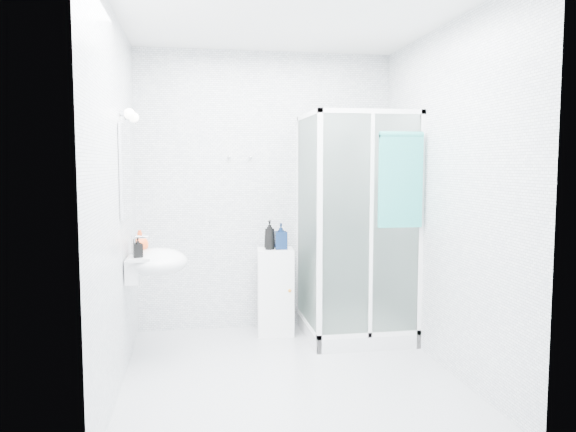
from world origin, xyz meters
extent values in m
cube|color=white|center=(0.00, 0.00, 1.30)|extent=(2.40, 2.60, 2.60)
cube|color=#BBBEC0|center=(0.00, 0.00, 0.00)|extent=(2.40, 2.60, 0.01)
cube|color=white|center=(0.00, 0.00, 2.60)|extent=(2.40, 2.60, 0.01)
cube|color=silver|center=(0.75, 0.85, 0.06)|extent=(0.90, 0.90, 0.12)
cube|color=white|center=(0.32, 0.85, 1.98)|extent=(0.04, 0.90, 0.04)
cube|color=white|center=(0.75, 0.42, 1.98)|extent=(0.90, 0.04, 0.04)
cube|color=white|center=(0.32, 0.42, 1.00)|extent=(0.04, 0.04, 2.00)
cube|color=white|center=(0.31, 0.85, 1.04)|extent=(0.02, 0.82, 1.84)
cube|color=white|center=(0.75, 0.41, 1.04)|extent=(0.82, 0.02, 1.84)
cube|color=white|center=(0.75, 0.42, 1.04)|extent=(0.03, 0.04, 1.84)
cylinder|color=silver|center=(0.75, 1.24, 1.35)|extent=(0.02, 0.02, 1.00)
cylinder|color=silver|center=(0.75, 1.21, 1.82)|extent=(0.09, 0.05, 0.09)
cylinder|color=silver|center=(0.80, 1.27, 1.05)|extent=(0.12, 0.04, 0.12)
cylinder|color=silver|center=(1.03, 0.38, 1.78)|extent=(0.03, 0.05, 0.03)
cube|color=silver|center=(-1.14, 0.45, 0.75)|extent=(0.10, 0.40, 0.18)
ellipsoid|color=silver|center=(-0.96, 0.45, 0.80)|extent=(0.46, 0.56, 0.20)
cube|color=silver|center=(-1.08, 0.45, 0.85)|extent=(0.16, 0.50, 0.02)
cylinder|color=silver|center=(-1.14, 0.45, 0.93)|extent=(0.04, 0.04, 0.16)
cylinder|color=silver|center=(-1.09, 0.45, 0.99)|extent=(0.12, 0.02, 0.02)
cube|color=white|center=(-1.19, 0.45, 1.50)|extent=(0.02, 0.60, 0.70)
cylinder|color=silver|center=(-1.17, 0.29, 1.92)|extent=(0.05, 0.04, 0.04)
sphere|color=white|center=(-1.13, 0.29, 1.92)|extent=(0.08, 0.08, 0.08)
cylinder|color=silver|center=(-1.17, 0.61, 1.92)|extent=(0.05, 0.04, 0.04)
sphere|color=white|center=(-1.13, 0.61, 1.92)|extent=(0.08, 0.08, 0.08)
cylinder|color=silver|center=(-0.35, 1.27, 1.62)|extent=(0.02, 0.04, 0.02)
sphere|color=silver|center=(-0.35, 1.25, 1.62)|extent=(0.03, 0.03, 0.03)
cylinder|color=silver|center=(-0.15, 1.27, 1.62)|extent=(0.02, 0.04, 0.02)
sphere|color=silver|center=(-0.15, 1.25, 1.62)|extent=(0.03, 0.03, 0.03)
cube|color=white|center=(0.05, 1.05, 0.39)|extent=(0.35, 0.35, 0.78)
cube|color=white|center=(0.05, 0.89, 0.39)|extent=(0.29, 0.03, 0.67)
sphere|color=orange|center=(0.15, 0.88, 0.43)|extent=(0.03, 0.03, 0.03)
cube|color=teal|center=(0.98, 0.36, 1.42)|extent=(0.36, 0.04, 0.75)
cylinder|color=teal|center=(0.98, 0.36, 1.79)|extent=(0.36, 0.05, 0.05)
imported|color=black|center=(0.00, 1.03, 0.92)|extent=(0.13, 0.13, 0.26)
imported|color=#0A1B3D|center=(0.10, 1.03, 0.90)|extent=(0.11, 0.11, 0.24)
imported|color=#E34E1A|center=(-1.10, 0.57, 0.95)|extent=(0.14, 0.14, 0.17)
imported|color=black|center=(-1.09, 0.30, 0.94)|extent=(0.08, 0.08, 0.15)
camera|label=1|loc=(-0.68, -3.97, 1.55)|focal=35.00mm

